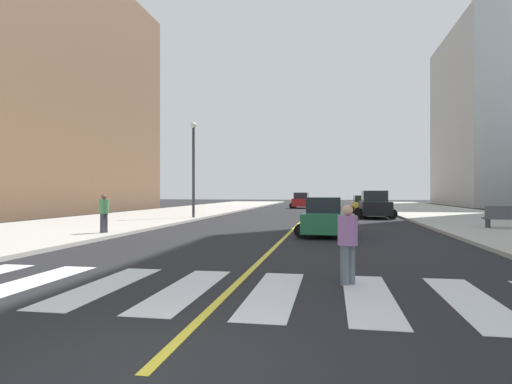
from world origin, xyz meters
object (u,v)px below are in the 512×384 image
Objects in this scene: pedestrian_crossing at (348,241)px; street_lamp at (193,161)px; car_red_second at (301,201)px; park_bench at (503,217)px; car_black_nearest at (375,205)px; pedestrian_walking_west at (104,211)px; car_yellow_third at (362,205)px; car_green_fourth at (324,218)px.

street_lamp reaches higher than pedestrian_crossing.
car_red_second is 32.12m from park_bench.
car_black_nearest is 2.71× the size of pedestrian_walking_west.
car_yellow_third is at bearing -87.95° from car_black_nearest.
car_black_nearest is 2.61× the size of park_bench.
car_red_second is at bearing 7.36° from pedestrian_walking_west.
street_lamp is at bearing 71.37° from park_bench.
car_black_nearest is at bearing 27.28° from park_bench.
park_bench is at bearing -154.20° from car_green_fourth.
street_lamp is (0.23, 12.03, 3.16)m from pedestrian_walking_west.
car_green_fourth is at bearing 113.91° from park_bench.
car_red_second is at bearing -82.70° from car_green_fourth.
park_bench is (12.29, -29.68, -0.22)m from car_red_second.
car_red_second is 12.40m from car_yellow_third.
car_yellow_third is 23.41m from car_green_fourth.
car_yellow_third is 33.62m from pedestrian_crossing.
car_black_nearest is 24.79m from pedestrian_crossing.
street_lamp is at bearing 17.16° from car_black_nearest.
car_red_second is at bearing -60.59° from car_yellow_third.
park_bench is (5.71, -19.17, -0.09)m from car_yellow_third.
car_red_second reaches higher than car_green_fourth.
pedestrian_walking_west is at bearing 107.21° from park_bench.
car_black_nearest is at bearing -68.49° from car_red_second.
car_green_fourth is 9.95m from pedestrian_walking_west.
car_yellow_third is at bearing 40.25° from pedestrian_crossing.
car_black_nearest is at bearing -22.02° from pedestrian_walking_west.
pedestrian_crossing reaches higher than park_bench.
park_bench is 1.04× the size of pedestrian_walking_west.
car_red_second is at bearing -70.56° from car_black_nearest.
car_black_nearest reaches higher than pedestrian_crossing.
car_yellow_third is 0.55× the size of street_lamp.
car_yellow_third is 18.58m from street_lamp.
car_black_nearest reaches higher than car_red_second.
car_green_fourth is at bearing -82.51° from car_red_second.
car_yellow_third is 2.23× the size of pedestrian_crossing.
car_yellow_third is 0.96× the size of car_green_fourth.
pedestrian_walking_west is 12.44m from street_lamp.
pedestrian_walking_west is (-13.01, -25.06, 0.33)m from car_yellow_third.
street_lamp is (-12.79, -13.03, 3.49)m from car_yellow_third.
street_lamp is (-18.49, 6.15, 3.58)m from park_bench.
car_black_nearest is 1.24× the size of car_yellow_third.
pedestrian_walking_west is at bearing 50.14° from car_black_nearest.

